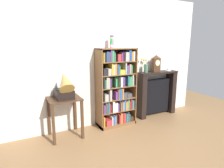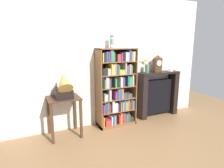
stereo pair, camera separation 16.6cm
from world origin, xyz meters
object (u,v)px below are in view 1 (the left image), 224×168
Objects in this scene: teacup_with_saucer at (168,70)px; gramophone at (64,87)px; cup_stack at (112,42)px; fireplace_mantel at (156,94)px; mantel_clock at (156,63)px; side_table_left at (65,108)px; flower_vase at (146,67)px; bookshelf at (116,90)px.

gramophone is at bearing -175.96° from teacup_with_saucer.
fireplace_mantel is (1.17, 0.03, -1.17)m from cup_stack.
gramophone is at bearing -175.29° from mantel_clock.
fireplace_mantel is (2.15, 0.13, -0.03)m from side_table_left.
fireplace_mantel is 3.23× the size of flower_vase.
cup_stack is 1.24m from gramophone.
mantel_clock is (2.08, 0.10, 0.67)m from side_table_left.
gramophone reaches higher than teacup_with_saucer.
gramophone reaches higher than fireplace_mantel.
teacup_with_saucer is at bearing 0.38° from mantel_clock.
teacup_with_saucer is at bearing -3.80° from fireplace_mantel.
mantel_clock is (-0.06, -0.02, 0.71)m from fireplace_mantel.
fireplace_mantel is at bearing 1.64° from cup_stack.
teacup_with_saucer is (1.42, 0.06, 0.31)m from bookshelf.
side_table_left is 1.36× the size of gramophone.
teacup_with_saucer is at bearing 4.04° from gramophone.
fireplace_mantel is at bearing 5.20° from gramophone.
teacup_with_saucer is (2.46, 0.17, 0.11)m from gramophone.
bookshelf is at bearing 2.68° from side_table_left.
flower_vase reaches higher than gramophone.
fireplace_mantel is at bearing 176.20° from teacup_with_saucer.
cup_stack is 1.65m from fireplace_mantel.
mantel_clock reaches higher than side_table_left.
bookshelf is 4.15× the size of mantel_clock.
flower_vase is at bearing 179.31° from teacup_with_saucer.
gramophone reaches higher than side_table_left.
gramophone is at bearing -170.62° from cup_stack.
mantel_clock is at bearing 2.82° from side_table_left.
teacup_with_saucer is (0.32, -0.02, 0.54)m from fireplace_mantel.
fireplace_mantel is 0.63m from teacup_with_saucer.
cup_stack is 1.78× the size of teacup_with_saucer.
teacup_with_saucer is at bearing 0.47° from cup_stack.
mantel_clock is at bearing 2.96° from bookshelf.
bookshelf reaches higher than mantel_clock.
fireplace_mantel is at bearing 20.66° from mantel_clock.
mantel_clock is (1.10, 0.01, -0.47)m from cup_stack.
mantel_clock is 1.19× the size of flower_vase.
bookshelf is 4.92× the size of flower_vase.
bookshelf is at bearing -32.98° from cup_stack.
fireplace_mantel is 0.71m from mantel_clock.
bookshelf is at bearing -177.73° from teacup_with_saucer.
flower_vase is (0.77, 0.06, 0.41)m from bookshelf.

